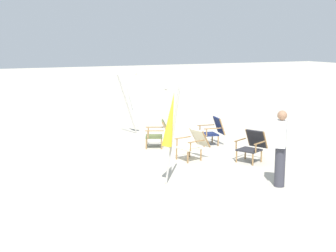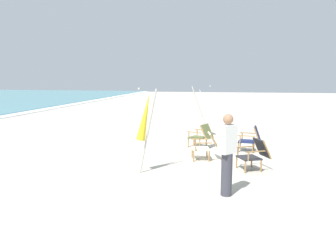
% 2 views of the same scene
% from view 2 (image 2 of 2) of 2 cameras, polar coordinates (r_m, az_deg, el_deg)
% --- Properties ---
extents(ground_plane, '(80.00, 80.00, 0.00)m').
position_cam_2_polar(ground_plane, '(10.68, 6.93, -4.14)').
color(ground_plane, '#B7AF9E').
extents(beach_chair_front_right, '(0.71, 0.87, 0.78)m').
position_cam_2_polar(beach_chair_front_right, '(9.36, 6.74, -3.31)').
color(beach_chair_front_right, beige).
rests_on(beach_chair_front_right, ground).
extents(beach_chair_mid_center, '(0.82, 0.90, 0.79)m').
position_cam_2_polar(beach_chair_mid_center, '(10.95, 5.89, -1.54)').
color(beach_chair_mid_center, '#515B33').
rests_on(beach_chair_mid_center, ground).
extents(beach_chair_back_left, '(0.83, 0.91, 0.79)m').
position_cam_2_polar(beach_chair_back_left, '(8.60, 14.88, -4.60)').
color(beach_chair_back_left, '#28282D').
rests_on(beach_chair_back_left, ground).
extents(beach_chair_far_center, '(0.67, 0.76, 0.82)m').
position_cam_2_polar(beach_chair_far_center, '(10.62, 14.32, -2.05)').
color(beach_chair_far_center, '#19234C').
rests_on(beach_chair_far_center, ground).
extents(umbrella_furled_white, '(0.38, 0.81, 2.01)m').
position_cam_2_polar(umbrella_furled_white, '(12.95, 6.25, 3.96)').
color(umbrella_furled_white, '#B7B2A8').
rests_on(umbrella_furled_white, ground).
extents(umbrella_furled_yellow, '(0.37, 0.54, 2.09)m').
position_cam_2_polar(umbrella_furled_yellow, '(7.91, -4.01, 1.48)').
color(umbrella_furled_yellow, '#B7B2A8').
rests_on(umbrella_furled_yellow, ground).
extents(person_near_chairs, '(0.39, 0.38, 1.63)m').
position_cam_2_polar(person_near_chairs, '(6.54, 10.27, -4.86)').
color(person_near_chairs, '#383842').
rests_on(person_near_chairs, ground).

